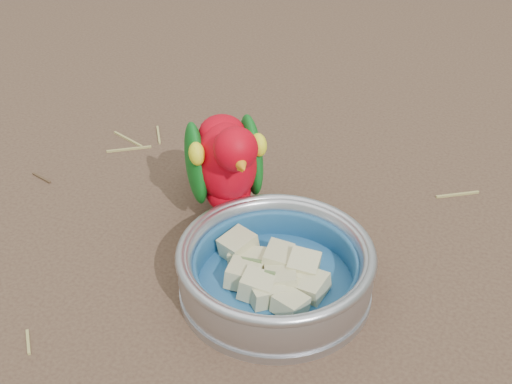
% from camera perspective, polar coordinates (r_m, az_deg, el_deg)
% --- Properties ---
extents(ground, '(60.00, 60.00, 0.00)m').
position_cam_1_polar(ground, '(0.78, -2.74, -9.80)').
color(ground, '#50382A').
extents(food_bowl, '(0.21, 0.21, 0.02)m').
position_cam_1_polar(food_bowl, '(0.80, 1.55, -7.61)').
color(food_bowl, '#B2B2BA').
rests_on(food_bowl, ground).
extents(bowl_wall, '(0.21, 0.21, 0.04)m').
position_cam_1_polar(bowl_wall, '(0.78, 1.58, -5.98)').
color(bowl_wall, '#B2B2BA').
rests_on(bowl_wall, food_bowl).
extents(fruit_wedges, '(0.13, 0.13, 0.03)m').
position_cam_1_polar(fruit_wedges, '(0.79, 1.58, -6.37)').
color(fruit_wedges, '#C7C08D').
rests_on(fruit_wedges, food_bowl).
extents(lory_parrot, '(0.19, 0.21, 0.16)m').
position_cam_1_polar(lory_parrot, '(0.86, -2.37, 1.64)').
color(lory_parrot, '#C10112').
rests_on(lory_parrot, ground).
extents(ground_debris, '(0.90, 0.80, 0.01)m').
position_cam_1_polar(ground_debris, '(0.82, -1.92, -6.73)').
color(ground_debris, tan).
rests_on(ground_debris, ground).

